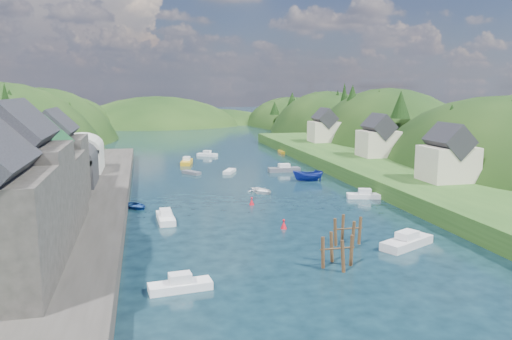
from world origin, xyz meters
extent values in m
plane|color=black|center=(0.00, 50.00, 0.00)|extent=(600.00, 600.00, 0.00)
ellipsoid|color=black|center=(-45.00, 75.00, -9.10)|extent=(44.00, 75.56, 52.00)
ellipsoid|color=black|center=(-45.00, 118.00, -8.43)|extent=(44.00, 75.56, 48.19)
ellipsoid|color=black|center=(-45.00, 160.00, -6.82)|extent=(44.00, 75.56, 39.00)
ellipsoid|color=black|center=(45.00, 32.00, -7.78)|extent=(36.00, 75.56, 44.49)
ellipsoid|color=black|center=(45.00, 75.00, -8.40)|extent=(36.00, 75.56, 48.00)
ellipsoid|color=black|center=(45.00, 118.00, -7.78)|extent=(36.00, 75.56, 44.49)
ellipsoid|color=black|center=(45.00, 160.00, -6.30)|extent=(36.00, 75.56, 36.00)
ellipsoid|color=black|center=(-10.00, 170.00, -10.00)|extent=(80.00, 60.00, 44.00)
ellipsoid|color=black|center=(18.00, 180.00, -12.00)|extent=(70.00, 56.00, 36.00)
cone|color=black|center=(-35.67, 40.77, 12.53)|extent=(3.35, 3.35, 8.05)
cone|color=black|center=(-40.03, 61.84, 12.58)|extent=(4.73, 4.73, 5.63)
cone|color=black|center=(-42.11, 73.28, 13.11)|extent=(4.34, 4.34, 7.02)
cone|color=black|center=(-39.69, 80.00, 8.54)|extent=(5.28, 5.28, 5.41)
cone|color=black|center=(-42.01, 95.44, 12.44)|extent=(4.77, 4.77, 6.80)
cone|color=black|center=(-34.40, 99.69, 8.96)|extent=(4.07, 4.07, 5.93)
cone|color=black|center=(-39.91, 117.13, 9.64)|extent=(4.56, 4.56, 7.86)
cone|color=black|center=(-42.17, 123.19, 8.16)|extent=(4.75, 4.75, 5.65)
cone|color=black|center=(-40.06, 136.04, 8.72)|extent=(4.27, 4.27, 6.74)
cone|color=black|center=(41.08, 26.85, 11.06)|extent=(5.03, 5.03, 6.51)
cone|color=black|center=(36.85, 36.34, 9.75)|extent=(5.29, 5.29, 6.24)
cone|color=black|center=(35.87, 52.41, 12.31)|extent=(4.07, 4.07, 5.65)
cone|color=black|center=(39.64, 58.74, 8.42)|extent=(3.40, 3.40, 6.30)
cone|color=black|center=(40.52, 71.49, 11.04)|extent=(4.94, 4.94, 8.02)
cone|color=black|center=(37.35, 80.04, 12.73)|extent=(5.25, 5.25, 7.35)
cone|color=black|center=(40.47, 92.84, 12.78)|extent=(3.36, 3.36, 8.63)
cone|color=black|center=(43.99, 106.57, 11.05)|extent=(4.57, 4.57, 7.78)
cone|color=black|center=(40.72, 121.03, 8.93)|extent=(3.59, 3.59, 5.99)
cone|color=black|center=(36.33, 130.04, 11.31)|extent=(4.14, 4.14, 5.43)
cone|color=black|center=(31.99, 137.77, 8.08)|extent=(3.83, 3.83, 4.86)
cube|color=#2D2B28|center=(-24.00, 20.00, 1.00)|extent=(12.00, 110.00, 2.00)
cube|color=#234719|center=(-31.00, 20.00, 1.25)|extent=(12.00, 110.00, 2.50)
cube|color=#2D2B28|center=(-26.00, 3.00, 6.50)|extent=(8.00, 9.00, 9.00)
cube|color=black|center=(-26.00, 3.00, 11.96)|extent=(5.88, 9.36, 5.88)
cube|color=#2D2B28|center=(-26.00, 12.00, 5.50)|extent=(8.00, 9.00, 7.00)
cube|color=#1E592D|center=(-26.00, 12.00, 9.96)|extent=(5.88, 9.36, 5.88)
cube|color=#2D2B28|center=(-26.00, 21.00, 6.00)|extent=(7.00, 8.00, 8.00)
cube|color=black|center=(-26.00, 21.00, 10.84)|extent=(5.15, 8.32, 5.15)
cube|color=#2D2D30|center=(-26.00, 33.00, 4.00)|extent=(7.00, 9.00, 4.00)
cylinder|color=#2D2D30|center=(-26.00, 33.00, 6.00)|extent=(7.00, 9.00, 7.00)
cube|color=#B2B2A8|center=(-26.00, 45.00, 4.00)|extent=(7.00, 9.00, 4.00)
cylinder|color=#B2B2A8|center=(-26.00, 45.00, 6.00)|extent=(7.00, 9.00, 7.00)
cube|color=#234719|center=(25.00, 40.00, 1.20)|extent=(16.00, 120.00, 2.40)
cube|color=beige|center=(27.00, 22.00, 4.90)|extent=(7.00, 6.00, 5.00)
cube|color=black|center=(27.00, 22.00, 8.24)|extent=(5.15, 6.24, 5.15)
cube|color=beige|center=(29.00, 48.00, 4.90)|extent=(7.00, 6.00, 5.00)
cube|color=black|center=(29.00, 48.00, 8.24)|extent=(5.15, 6.24, 5.15)
cube|color=beige|center=(28.00, 75.00, 4.90)|extent=(7.00, 6.00, 5.00)
cube|color=black|center=(28.00, 75.00, 8.24)|extent=(5.15, 6.24, 5.15)
cylinder|color=#382314|center=(2.11, -1.29, 1.11)|extent=(0.32, 0.32, 3.42)
cylinder|color=#382314|center=(0.77, 0.05, 1.11)|extent=(0.32, 0.32, 3.42)
cylinder|color=#382314|center=(-0.58, -1.29, 1.11)|extent=(0.32, 0.32, 3.42)
cylinder|color=#382314|center=(0.77, -2.63, 1.11)|extent=(0.32, 0.32, 3.42)
cylinder|color=#382314|center=(0.77, -1.29, 1.69)|extent=(3.22, 0.16, 0.16)
cylinder|color=#382314|center=(5.47, 4.35, 1.11)|extent=(0.32, 0.32, 3.43)
cylinder|color=#382314|center=(4.16, 5.66, 1.11)|extent=(0.32, 0.32, 3.43)
cylinder|color=#382314|center=(2.85, 4.35, 1.11)|extent=(0.32, 0.32, 3.43)
cylinder|color=#382314|center=(4.16, 3.04, 1.11)|extent=(0.32, 0.32, 3.43)
cylinder|color=#382314|center=(4.16, 4.35, 1.70)|extent=(3.14, 0.16, 0.16)
cone|color=#AD0D1A|center=(-0.54, 11.43, 0.45)|extent=(0.70, 0.70, 0.90)
sphere|color=#AD0D1A|center=(-0.54, 11.43, 0.95)|extent=(0.30, 0.30, 0.30)
cone|color=#AD0D1A|center=(-1.63, 23.43, 0.45)|extent=(0.70, 0.70, 0.90)
sphere|color=#AD0D1A|center=(-1.63, 23.43, 0.95)|extent=(0.30, 0.30, 0.30)
cube|color=white|center=(-13.27, -3.47, 0.31)|extent=(5.11, 2.19, 0.69)
cube|color=silver|center=(-13.27, -3.47, 1.04)|extent=(1.86, 1.34, 0.70)
cube|color=#50525B|center=(-7.29, 49.54, 0.26)|extent=(3.39, 4.18, 0.58)
cube|color=silver|center=(9.73, 2.44, 0.40)|extent=(6.55, 4.72, 0.88)
cube|color=silver|center=(9.73, 2.44, 1.23)|extent=(2.63, 2.30, 0.70)
cube|color=white|center=(-1.44, 72.63, 0.30)|extent=(4.78, 3.89, 0.66)
cube|color=silver|center=(-1.44, 72.63, 1.01)|extent=(1.97, 1.81, 0.70)
cube|color=gold|center=(-7.10, 61.77, 0.38)|extent=(3.08, 6.22, 0.83)
cube|color=silver|center=(-7.10, 61.77, 1.18)|extent=(1.75, 2.31, 0.70)
cube|color=white|center=(15.11, 23.86, 0.32)|extent=(5.26, 2.91, 0.70)
cube|color=silver|center=(15.11, 23.86, 1.05)|extent=(1.99, 1.58, 0.70)
imported|color=navy|center=(11.38, 38.25, 0.87)|extent=(5.44, 2.46, 2.04)
cube|color=silver|center=(-13.44, 17.55, 0.35)|extent=(2.13, 5.61, 0.77)
cube|color=silver|center=(-13.44, 17.55, 1.12)|extent=(1.38, 2.00, 0.70)
cube|color=#4F515A|center=(10.03, 48.20, 0.37)|extent=(5.97, 2.06, 0.83)
cube|color=silver|center=(10.03, 48.20, 1.18)|extent=(2.10, 1.41, 0.70)
cube|color=silver|center=(-0.23, 49.27, 0.27)|extent=(3.14, 4.55, 0.61)
imported|color=white|center=(1.56, 30.83, 0.31)|extent=(4.58, 5.31, 0.92)
imported|color=navy|center=(-17.00, 25.08, 0.29)|extent=(4.90, 5.23, 0.88)
cube|color=gold|center=(17.00, 73.96, 0.28)|extent=(1.79, 4.55, 0.62)
camera|label=1|loc=(-15.68, -41.11, 15.87)|focal=35.00mm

